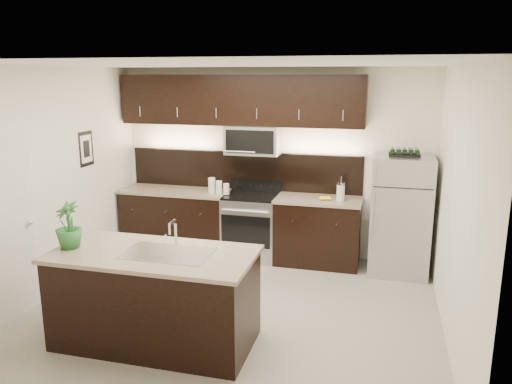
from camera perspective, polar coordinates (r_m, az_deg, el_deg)
ground at (r=5.81m, az=-2.53°, el=-13.28°), size 4.50×4.50×0.00m
room_walls at (r=5.28m, az=-3.99°, el=3.41°), size 4.52×4.02×2.71m
counter_run at (r=7.27m, az=-2.09°, el=-3.77°), size 3.51×0.65×0.94m
upper_fixtures at (r=7.10m, az=-1.66°, el=9.56°), size 3.49×0.40×1.66m
island at (r=5.08m, az=-11.45°, el=-11.73°), size 1.96×0.96×0.94m
sink_faucet at (r=4.84m, az=-10.05°, el=-6.73°), size 0.84×0.50×0.28m
refrigerator at (r=6.84m, az=16.16°, el=-2.58°), size 0.76×0.69×1.58m
wine_rack at (r=6.67m, az=16.62°, el=4.34°), size 0.39×0.24×0.10m
plant at (r=5.19m, az=-20.67°, el=-3.54°), size 0.33×0.33×0.46m
canisters at (r=7.15m, az=-4.46°, el=0.61°), size 0.33×0.14×0.22m
french_press at (r=6.80m, az=9.65°, el=0.02°), size 0.11×0.11×0.33m
bananas at (r=6.82m, az=7.50°, el=-0.68°), size 0.21×0.18×0.05m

